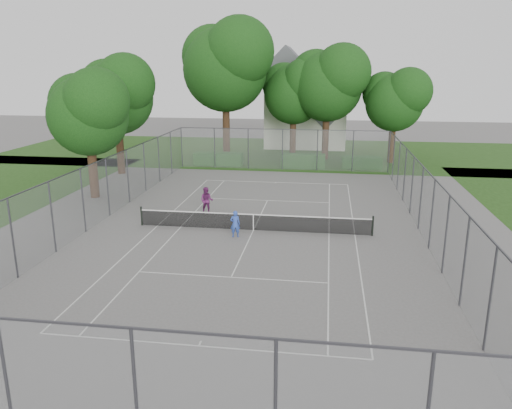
# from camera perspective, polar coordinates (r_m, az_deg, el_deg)

# --- Properties ---
(ground) EXTENTS (120.00, 120.00, 0.00)m
(ground) POSITION_cam_1_polar(r_m,az_deg,el_deg) (27.41, -0.30, -2.97)
(ground) COLOR #5E5C5A
(ground) RESTS_ON ground
(grass_far) EXTENTS (60.00, 20.00, 0.00)m
(grass_far) POSITION_cam_1_polar(r_m,az_deg,el_deg) (52.57, 3.92, 5.95)
(grass_far) COLOR #1E4112
(grass_far) RESTS_ON ground
(court_markings) EXTENTS (11.03, 23.83, 0.01)m
(court_markings) POSITION_cam_1_polar(r_m,az_deg,el_deg) (27.40, -0.30, -2.96)
(court_markings) COLOR silver
(court_markings) RESTS_ON ground
(tennis_net) EXTENTS (12.87, 0.10, 1.10)m
(tennis_net) POSITION_cam_1_polar(r_m,az_deg,el_deg) (27.25, -0.30, -1.95)
(tennis_net) COLOR black
(tennis_net) RESTS_ON ground
(perimeter_fence) EXTENTS (18.08, 34.08, 3.52)m
(perimeter_fence) POSITION_cam_1_polar(r_m,az_deg,el_deg) (26.89, -0.30, 0.69)
(perimeter_fence) COLOR #38383D
(perimeter_fence) RESTS_ON ground
(tree_far_left) EXTENTS (9.21, 8.40, 13.23)m
(tree_far_left) POSITION_cam_1_polar(r_m,az_deg,el_deg) (48.98, -3.42, 15.95)
(tree_far_left) COLOR #331E12
(tree_far_left) RESTS_ON ground
(tree_far_midleft) EXTENTS (6.63, 6.06, 9.54)m
(tree_far_midleft) POSITION_cam_1_polar(r_m,az_deg,el_deg) (49.66, 4.43, 12.98)
(tree_far_midleft) COLOR #331E12
(tree_far_midleft) RESTS_ON ground
(tree_far_midright) EXTENTS (7.52, 6.86, 10.80)m
(tree_far_midright) POSITION_cam_1_polar(r_m,az_deg,el_deg) (48.37, 8.30, 13.84)
(tree_far_midright) COLOR #331E12
(tree_far_midright) RESTS_ON ground
(tree_far_right) EXTENTS (6.03, 5.51, 8.67)m
(tree_far_right) POSITION_cam_1_polar(r_m,az_deg,el_deg) (47.90, 15.68, 11.67)
(tree_far_right) COLOR #331E12
(tree_far_right) RESTS_ON ground
(tree_side_back) EXTENTS (6.80, 6.21, 9.77)m
(tree_side_back) POSITION_cam_1_polar(r_m,az_deg,el_deg) (42.71, -15.64, 12.29)
(tree_side_back) COLOR #331E12
(tree_side_back) RESTS_ON ground
(tree_side_front) EXTENTS (6.05, 5.52, 8.69)m
(tree_side_front) POSITION_cam_1_polar(r_m,az_deg,el_deg) (35.10, -18.62, 10.27)
(tree_side_front) COLOR #331E12
(tree_side_front) RESTS_ON ground
(hedge_left) EXTENTS (4.43, 1.33, 1.11)m
(hedge_left) POSITION_cam_1_polar(r_m,az_deg,el_deg) (45.90, -4.31, 5.24)
(hedge_left) COLOR #1D4D19
(hedge_left) RESTS_ON ground
(hedge_mid) EXTENTS (3.86, 1.10, 1.21)m
(hedge_mid) POSITION_cam_1_polar(r_m,az_deg,el_deg) (44.60, 5.41, 4.99)
(hedge_mid) COLOR #1D4D19
(hedge_mid) RESTS_ON ground
(hedge_right) EXTENTS (3.43, 1.26, 1.03)m
(hedge_right) POSITION_cam_1_polar(r_m,az_deg,el_deg) (45.15, 12.00, 4.73)
(hedge_right) COLOR #1D4D19
(hedge_right) RESTS_ON ground
(house) EXTENTS (8.72, 6.75, 10.85)m
(house) POSITION_cam_1_polar(r_m,az_deg,el_deg) (56.81, 5.78, 11.05)
(house) COLOR silver
(house) RESTS_ON ground
(girl_player) EXTENTS (0.59, 0.46, 1.44)m
(girl_player) POSITION_cam_1_polar(r_m,az_deg,el_deg) (26.18, -2.40, -2.22)
(girl_player) COLOR #304FB4
(girl_player) RESTS_ON ground
(woman_player) EXTENTS (0.82, 0.64, 1.67)m
(woman_player) POSITION_cam_1_polar(r_m,az_deg,el_deg) (30.35, -5.66, 0.44)
(woman_player) COLOR #622057
(woman_player) RESTS_ON ground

